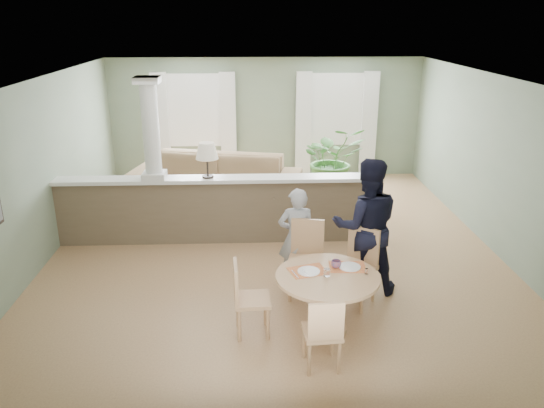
{
  "coord_description": "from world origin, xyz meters",
  "views": [
    {
      "loc": [
        -0.37,
        -7.98,
        3.57
      ],
      "look_at": [
        -0.07,
        -1.0,
        1.07
      ],
      "focal_mm": 35.0,
      "sensor_mm": 36.0,
      "label": 1
    }
  ],
  "objects_px": {
    "chair_far_boy": "(306,255)",
    "child_person": "(297,237)",
    "dining_table": "(327,286)",
    "chair_near": "(323,331)",
    "chair_side": "(246,296)",
    "houseplant": "(332,159)",
    "chair_far_man": "(359,263)",
    "man_person": "(366,226)",
    "sofa": "(215,181)"
  },
  "relations": [
    {
      "from": "child_person",
      "to": "sofa",
      "type": "bearing_deg",
      "value": -70.24
    },
    {
      "from": "man_person",
      "to": "dining_table",
      "type": "bearing_deg",
      "value": 59.97
    },
    {
      "from": "houseplant",
      "to": "dining_table",
      "type": "relative_size",
      "value": 1.19
    },
    {
      "from": "sofa",
      "to": "chair_side",
      "type": "bearing_deg",
      "value": -68.78
    },
    {
      "from": "chair_near",
      "to": "man_person",
      "type": "bearing_deg",
      "value": -118.13
    },
    {
      "from": "houseplant",
      "to": "chair_near",
      "type": "bearing_deg",
      "value": -99.39
    },
    {
      "from": "chair_far_boy",
      "to": "child_person",
      "type": "xyz_separation_m",
      "value": [
        -0.11,
        0.27,
        0.14
      ]
    },
    {
      "from": "sofa",
      "to": "child_person",
      "type": "bearing_deg",
      "value": -55.12
    },
    {
      "from": "chair_far_boy",
      "to": "child_person",
      "type": "relative_size",
      "value": 0.73
    },
    {
      "from": "houseplant",
      "to": "chair_side",
      "type": "bearing_deg",
      "value": -108.81
    },
    {
      "from": "chair_far_boy",
      "to": "chair_near",
      "type": "relative_size",
      "value": 1.18
    },
    {
      "from": "dining_table",
      "to": "man_person",
      "type": "height_order",
      "value": "man_person"
    },
    {
      "from": "houseplant",
      "to": "child_person",
      "type": "distance_m",
      "value": 4.21
    },
    {
      "from": "houseplant",
      "to": "chair_far_boy",
      "type": "bearing_deg",
      "value": -102.99
    },
    {
      "from": "chair_far_boy",
      "to": "man_person",
      "type": "relative_size",
      "value": 0.55
    },
    {
      "from": "chair_near",
      "to": "chair_side",
      "type": "bearing_deg",
      "value": -45.67
    },
    {
      "from": "chair_far_boy",
      "to": "chair_side",
      "type": "distance_m",
      "value": 1.24
    },
    {
      "from": "man_person",
      "to": "chair_far_boy",
      "type": "bearing_deg",
      "value": 7.55
    },
    {
      "from": "chair_far_boy",
      "to": "chair_far_man",
      "type": "relative_size",
      "value": 1.02
    },
    {
      "from": "chair_near",
      "to": "child_person",
      "type": "bearing_deg",
      "value": -90.35
    },
    {
      "from": "chair_far_boy",
      "to": "man_person",
      "type": "distance_m",
      "value": 0.87
    },
    {
      "from": "sofa",
      "to": "houseplant",
      "type": "distance_m",
      "value": 2.54
    },
    {
      "from": "dining_table",
      "to": "chair_side",
      "type": "xyz_separation_m",
      "value": [
        -0.95,
        -0.03,
        -0.08
      ]
    },
    {
      "from": "houseplant",
      "to": "chair_side",
      "type": "height_order",
      "value": "houseplant"
    },
    {
      "from": "chair_far_man",
      "to": "chair_side",
      "type": "relative_size",
      "value": 1.1
    },
    {
      "from": "dining_table",
      "to": "chair_far_boy",
      "type": "relative_size",
      "value": 1.18
    },
    {
      "from": "sofa",
      "to": "dining_table",
      "type": "bearing_deg",
      "value": -57.43
    },
    {
      "from": "chair_far_man",
      "to": "child_person",
      "type": "xyz_separation_m",
      "value": [
        -0.76,
        0.52,
        0.15
      ]
    },
    {
      "from": "dining_table",
      "to": "child_person",
      "type": "xyz_separation_m",
      "value": [
        -0.26,
        1.19,
        0.12
      ]
    },
    {
      "from": "chair_side",
      "to": "man_person",
      "type": "distance_m",
      "value": 1.93
    },
    {
      "from": "sofa",
      "to": "man_person",
      "type": "bearing_deg",
      "value": -44.69
    },
    {
      "from": "chair_side",
      "to": "houseplant",
      "type": "bearing_deg",
      "value": -22.38
    },
    {
      "from": "chair_far_boy",
      "to": "chair_far_man",
      "type": "distance_m",
      "value": 0.7
    },
    {
      "from": "dining_table",
      "to": "chair_far_boy",
      "type": "bearing_deg",
      "value": 99.34
    },
    {
      "from": "sofa",
      "to": "chair_far_boy",
      "type": "height_order",
      "value": "chair_far_boy"
    },
    {
      "from": "child_person",
      "to": "chair_far_boy",
      "type": "bearing_deg",
      "value": 110.2
    },
    {
      "from": "dining_table",
      "to": "chair_far_boy",
      "type": "xyz_separation_m",
      "value": [
        -0.15,
        0.92,
        -0.02
      ]
    },
    {
      "from": "child_person",
      "to": "chair_side",
      "type": "bearing_deg",
      "value": 58.76
    },
    {
      "from": "houseplant",
      "to": "chair_far_man",
      "type": "bearing_deg",
      "value": -94.32
    },
    {
      "from": "dining_table",
      "to": "chair_near",
      "type": "distance_m",
      "value": 0.78
    },
    {
      "from": "chair_far_man",
      "to": "man_person",
      "type": "bearing_deg",
      "value": 101.9
    },
    {
      "from": "chair_far_boy",
      "to": "child_person",
      "type": "distance_m",
      "value": 0.32
    },
    {
      "from": "houseplant",
      "to": "dining_table",
      "type": "distance_m",
      "value": 5.32
    },
    {
      "from": "chair_far_boy",
      "to": "child_person",
      "type": "bearing_deg",
      "value": 123.59
    },
    {
      "from": "dining_table",
      "to": "chair_near",
      "type": "xyz_separation_m",
      "value": [
        -0.14,
        -0.76,
        -0.11
      ]
    },
    {
      "from": "houseplant",
      "to": "chair_far_man",
      "type": "xyz_separation_m",
      "value": [
        -0.35,
        -4.58,
        -0.16
      ]
    },
    {
      "from": "chair_near",
      "to": "child_person",
      "type": "height_order",
      "value": "child_person"
    },
    {
      "from": "dining_table",
      "to": "child_person",
      "type": "height_order",
      "value": "child_person"
    },
    {
      "from": "dining_table",
      "to": "chair_near",
      "type": "height_order",
      "value": "chair_near"
    },
    {
      "from": "chair_near",
      "to": "dining_table",
      "type": "bearing_deg",
      "value": -104.55
    }
  ]
}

